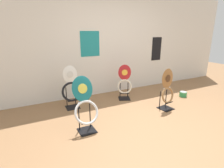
{
  "coord_description": "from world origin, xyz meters",
  "views": [
    {
      "loc": [
        -2.09,
        -1.97,
        1.61
      ],
      "look_at": [
        -0.5,
        1.16,
        0.55
      ],
      "focal_mm": 28.0,
      "sensor_mm": 36.0,
      "label": 1
    }
  ],
  "objects_px": {
    "toilet_seat_display_crimson_swirl": "(125,84)",
    "toilet_seat_display_teal_sax": "(85,107)",
    "toilet_seat_display_white_plain": "(71,89)",
    "paint_can": "(183,94)",
    "toilet_seat_display_woodgrain": "(167,90)"
  },
  "relations": [
    {
      "from": "toilet_seat_display_crimson_swirl",
      "to": "toilet_seat_display_teal_sax",
      "type": "xyz_separation_m",
      "value": [
        -1.32,
        -0.96,
        0.03
      ]
    },
    {
      "from": "toilet_seat_display_white_plain",
      "to": "paint_can",
      "type": "height_order",
      "value": "toilet_seat_display_white_plain"
    },
    {
      "from": "paint_can",
      "to": "toilet_seat_display_crimson_swirl",
      "type": "bearing_deg",
      "value": 158.79
    },
    {
      "from": "toilet_seat_display_woodgrain",
      "to": "paint_can",
      "type": "bearing_deg",
      "value": 21.17
    },
    {
      "from": "toilet_seat_display_white_plain",
      "to": "toilet_seat_display_teal_sax",
      "type": "bearing_deg",
      "value": -91.72
    },
    {
      "from": "toilet_seat_display_teal_sax",
      "to": "paint_can",
      "type": "xyz_separation_m",
      "value": [
        2.75,
        0.41,
        -0.35
      ]
    },
    {
      "from": "toilet_seat_display_white_plain",
      "to": "paint_can",
      "type": "bearing_deg",
      "value": -12.71
    },
    {
      "from": "toilet_seat_display_crimson_swirl",
      "to": "toilet_seat_display_white_plain",
      "type": "height_order",
      "value": "toilet_seat_display_white_plain"
    },
    {
      "from": "toilet_seat_display_crimson_swirl",
      "to": "toilet_seat_display_teal_sax",
      "type": "height_order",
      "value": "toilet_seat_display_teal_sax"
    },
    {
      "from": "toilet_seat_display_teal_sax",
      "to": "paint_can",
      "type": "bearing_deg",
      "value": 8.46
    },
    {
      "from": "paint_can",
      "to": "toilet_seat_display_teal_sax",
      "type": "bearing_deg",
      "value": -171.54
    },
    {
      "from": "toilet_seat_display_teal_sax",
      "to": "toilet_seat_display_crimson_swirl",
      "type": "bearing_deg",
      "value": 36.14
    },
    {
      "from": "toilet_seat_display_woodgrain",
      "to": "toilet_seat_display_teal_sax",
      "type": "bearing_deg",
      "value": -178.42
    },
    {
      "from": "toilet_seat_display_crimson_swirl",
      "to": "paint_can",
      "type": "distance_m",
      "value": 1.57
    },
    {
      "from": "toilet_seat_display_woodgrain",
      "to": "toilet_seat_display_white_plain",
      "type": "relative_size",
      "value": 0.95
    }
  ]
}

